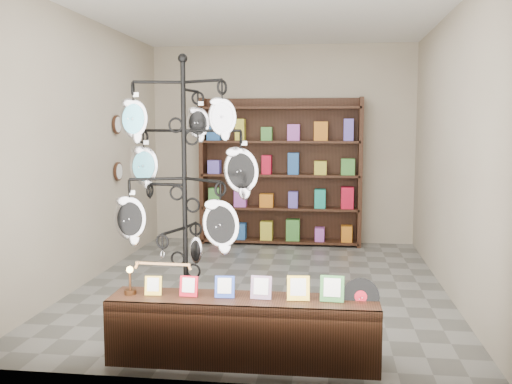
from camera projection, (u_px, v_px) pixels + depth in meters
ground at (262, 284)px, 6.44m from camera, size 5.00×5.00×0.00m
room_envelope at (262, 120)px, 6.23m from camera, size 5.00×5.00×5.00m
display_tree at (184, 179)px, 4.59m from camera, size 1.20×1.10×2.35m
front_shelf at (243, 330)px, 4.29m from camera, size 2.03×0.44×0.71m
back_shelving at (280, 176)px, 8.58m from camera, size 2.42×0.36×2.20m
wall_clocks at (118, 148)px, 7.31m from camera, size 0.03×0.24×0.84m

